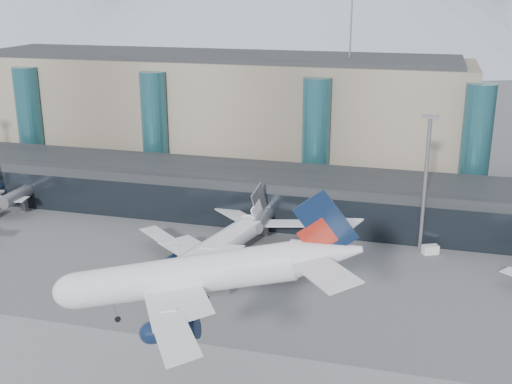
# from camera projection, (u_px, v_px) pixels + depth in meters

# --- Properties ---
(ground) EXTENTS (900.00, 900.00, 0.00)m
(ground) POSITION_uv_depth(u_px,v_px,m) (177.00, 362.00, 84.88)
(ground) COLOR #515154
(ground) RESTS_ON ground
(concourse) EXTENTS (170.00, 27.00, 10.00)m
(concourse) POSITION_uv_depth(u_px,v_px,m) (278.00, 195.00, 136.41)
(concourse) COLOR black
(concourse) RESTS_ON ground
(terminal_main) EXTENTS (130.00, 30.00, 31.00)m
(terminal_main) POSITION_uv_depth(u_px,v_px,m) (214.00, 113.00, 169.10)
(terminal_main) COLOR gray
(terminal_main) RESTS_ON ground
(teal_towers) EXTENTS (116.40, 19.40, 46.00)m
(teal_towers) POSITION_uv_depth(u_px,v_px,m) (233.00, 134.00, 152.34)
(teal_towers) COLOR #225661
(teal_towers) RESTS_ON ground
(lightmast_mid) EXTENTS (3.00, 1.20, 25.60)m
(lightmast_mid) POSITION_uv_depth(u_px,v_px,m) (426.00, 176.00, 117.09)
(lightmast_mid) COLOR slate
(lightmast_mid) RESTS_ON ground
(hero_jet) EXTENTS (37.76, 38.00, 12.31)m
(hero_jet) POSITION_uv_depth(u_px,v_px,m) (212.00, 265.00, 71.40)
(hero_jet) COLOR silver
(hero_jet) RESTS_ON ground
(jet_parked_mid) EXTENTS (37.99, 39.15, 12.58)m
(jet_parked_mid) POSITION_uv_depth(u_px,v_px,m) (223.00, 237.00, 114.35)
(jet_parked_mid) COLOR silver
(jet_parked_mid) RESTS_ON ground
(veh_b) EXTENTS (1.77, 2.66, 1.46)m
(veh_b) POSITION_uv_depth(u_px,v_px,m) (220.00, 238.00, 124.64)
(veh_b) COLOR gold
(veh_b) RESTS_ON ground
(veh_c) EXTENTS (4.22, 3.26, 2.08)m
(veh_c) POSITION_uv_depth(u_px,v_px,m) (225.00, 283.00, 104.97)
(veh_c) COLOR #49494E
(veh_c) RESTS_ON ground
(veh_d) EXTENTS (3.30, 2.67, 1.66)m
(veh_d) POSITION_uv_depth(u_px,v_px,m) (430.00, 250.00, 118.92)
(veh_d) COLOR silver
(veh_d) RESTS_ON ground
(veh_g) EXTENTS (2.38, 2.85, 1.44)m
(veh_g) POSITION_uv_depth(u_px,v_px,m) (322.00, 254.00, 117.13)
(veh_g) COLOR silver
(veh_g) RESTS_ON ground
(veh_h) EXTENTS (4.15, 2.69, 2.13)m
(veh_h) POSITION_uv_depth(u_px,v_px,m) (179.00, 289.00, 102.79)
(veh_h) COLOR gold
(veh_h) RESTS_ON ground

